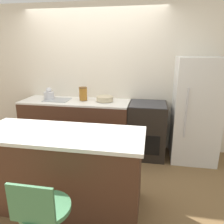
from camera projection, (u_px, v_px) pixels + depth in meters
ground_plane at (87, 158)px, 3.76m from camera, size 14.00×14.00×0.00m
wall_back at (95, 78)px, 4.05m from camera, size 8.00×0.06×2.60m
back_counter at (76, 125)px, 4.00m from camera, size 1.92×0.64×0.94m
kitchen_island at (63, 169)px, 2.55m from camera, size 1.86×0.73×0.93m
oven_range at (147, 130)px, 3.78m from camera, size 0.62×0.65×0.94m
refrigerator at (196, 111)px, 3.54m from camera, size 0.71×0.66×1.70m
stool_chair at (45, 224)px, 1.80m from camera, size 0.43×0.43×0.90m
kettle at (49, 94)px, 3.97m from camera, size 0.19×0.19×0.21m
mixing_bowl at (105, 99)px, 3.81m from camera, size 0.29×0.29×0.08m
canister_jar at (83, 94)px, 3.85m from camera, size 0.15×0.15×0.23m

